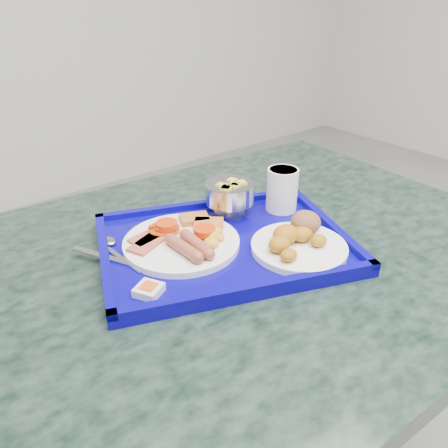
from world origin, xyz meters
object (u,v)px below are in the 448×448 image
Objects in this scene: tray at (224,245)px; bread_plate at (298,240)px; juice_cup at (282,188)px; main_plate at (184,239)px; table at (215,339)px; fruit_bowl at (229,193)px.

bread_plate is at bearing -48.01° from tray.
juice_cup reaches higher than tray.
tray is at bearing -30.92° from main_plate.
juice_cup is at bearing 11.19° from table.
juice_cup is (0.19, 0.03, 0.06)m from tray.
main_plate is (-0.07, 0.04, 0.02)m from tray.
table is at bearing -168.81° from juice_cup.
main_plate is (-0.03, 0.05, 0.24)m from table.
juice_cup is at bearing 9.81° from tray.
juice_cup reaches higher than bread_plate.
tray is at bearing -170.19° from juice_cup.
fruit_bowl is (-0.01, 0.19, 0.03)m from bread_plate.
fruit_bowl is 1.12× the size of juice_cup.
table is 0.36m from juice_cup.
tray reaches higher than table.
fruit_bowl is (0.15, 0.05, 0.04)m from main_plate.
main_plate is at bearing 137.96° from bread_plate.
fruit_bowl is at bearing 17.78° from main_plate.
bread_plate is (0.13, -0.09, 0.24)m from table.
main_plate is 2.34× the size of juice_cup.
main_plate is 0.26m from juice_cup.
fruit_bowl is at bearing 92.86° from bread_plate.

